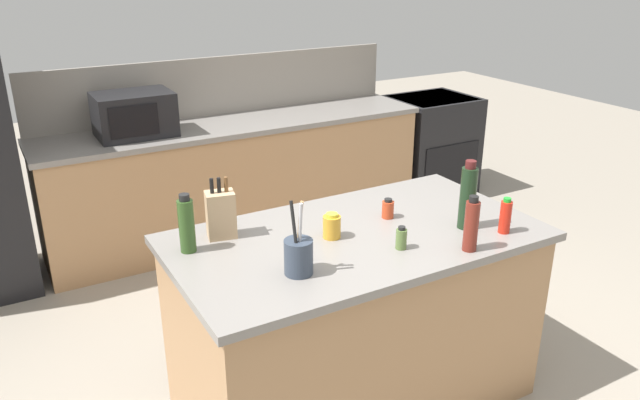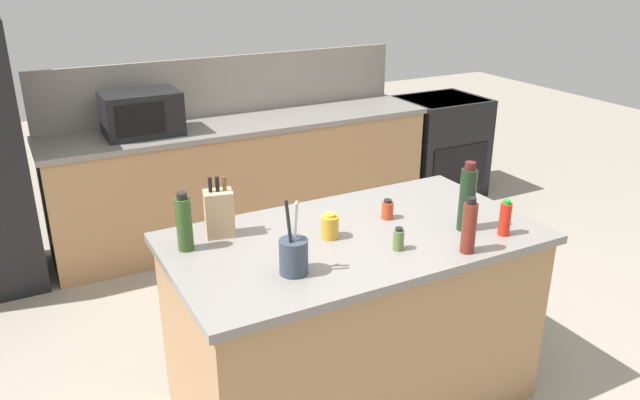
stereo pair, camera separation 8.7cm
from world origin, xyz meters
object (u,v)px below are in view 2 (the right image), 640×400
honey_jar (330,226)px  spice_jar_paprika (387,210)px  range_oven (439,146)px  olive_oil_bottle (184,223)px  microwave (141,113)px  wine_bottle (467,198)px  vinegar_bottle (469,227)px  spice_jar_oregano (398,239)px  utensil_crock (294,255)px  knife_block (219,213)px  hot_sauce_bottle (505,219)px

honey_jar → spice_jar_paprika: (0.36, 0.06, -0.01)m
range_oven → olive_oil_bottle: olive_oil_bottle is taller
microwave → honey_jar: size_ratio=4.46×
wine_bottle → vinegar_bottle: 0.25m
olive_oil_bottle → spice_jar_paprika: olive_oil_bottle is taller
wine_bottle → spice_jar_oregano: bearing=-175.4°
utensil_crock → olive_oil_bottle: size_ratio=1.19×
knife_block → spice_jar_paprika: bearing=-1.7°
knife_block → spice_jar_oregano: knife_block is taller
microwave → utensil_crock: size_ratio=1.68×
knife_block → utensil_crock: size_ratio=0.91×
range_oven → knife_block: 3.45m
vinegar_bottle → honey_jar: (-0.47, 0.41, -0.06)m
honey_jar → knife_block: bearing=149.3°
olive_oil_bottle → hot_sauce_bottle: (1.36, -0.54, -0.04)m
hot_sauce_bottle → spice_jar_paprika: (-0.37, 0.42, -0.04)m
range_oven → spice_jar_oregano: size_ratio=8.60×
olive_oil_bottle → wine_bottle: size_ratio=0.80×
microwave → knife_block: (-0.09, -1.91, -0.04)m
spice_jar_oregano → microwave: bearing=103.0°
utensil_crock → range_oven: bearing=42.1°
range_oven → spice_jar_paprika: bearing=-133.6°
microwave → olive_oil_bottle: bearing=-97.8°
range_oven → spice_jar_paprika: (-2.01, -2.11, 0.52)m
utensil_crock → vinegar_bottle: bearing=-13.5°
vinegar_bottle → spice_jar_paprika: size_ratio=2.56×
vinegar_bottle → range_oven: bearing=53.6°
utensil_crock → hot_sauce_bottle: (1.03, -0.12, -0.00)m
microwave → olive_oil_bottle: (-0.27, -1.98, -0.03)m
wine_bottle → vinegar_bottle: wine_bottle is taller
hot_sauce_bottle → vinegar_bottle: vinegar_bottle is taller
range_oven → knife_block: size_ratio=3.17×
knife_block → honey_jar: 0.51m
range_oven → spice_jar_oregano: (-2.16, -2.42, 0.52)m
spice_jar_oregano → range_oven: bearing=48.3°
utensil_crock → hot_sauce_bottle: bearing=-6.7°
hot_sauce_bottle → spice_jar_oregano: (-0.53, 0.10, -0.03)m
microwave → honey_jar: microwave is taller
spice_jar_oregano → vinegar_bottle: bearing=-32.2°
knife_block → utensil_crock: utensil_crock is taller
wine_bottle → honey_jar: 0.66m
utensil_crock → wine_bottle: bearing=0.7°
wine_bottle → spice_jar_paprika: 0.40m
olive_oil_bottle → wine_bottle: wine_bottle is taller
range_oven → spice_jar_oregano: 3.29m
vinegar_bottle → spice_jar_paprika: vinegar_bottle is taller
hot_sauce_bottle → spice_jar_oregano: size_ratio=1.63×
utensil_crock → spice_jar_oregano: (0.50, -0.02, -0.03)m
olive_oil_bottle → spice_jar_paprika: size_ratio=2.69×
range_oven → microwave: microwave is taller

